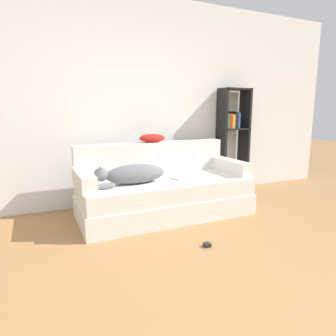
% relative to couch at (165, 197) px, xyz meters
% --- Properties ---
extents(ground_plane, '(20.00, 20.00, 0.00)m').
position_rel_couch_xyz_m(ground_plane, '(-0.19, -1.83, -0.22)').
color(ground_plane, '#9E7042').
extents(wall_back, '(6.84, 0.06, 2.70)m').
position_rel_couch_xyz_m(wall_back, '(-0.19, 0.74, 1.13)').
color(wall_back, white).
rests_on(wall_back, ground_plane).
extents(couch, '(2.02, 0.91, 0.44)m').
position_rel_couch_xyz_m(couch, '(0.00, 0.00, 0.00)').
color(couch, silver).
rests_on(couch, ground_plane).
extents(couch_backrest, '(1.98, 0.15, 0.40)m').
position_rel_couch_xyz_m(couch_backrest, '(-0.00, 0.39, 0.42)').
color(couch_backrest, silver).
rests_on(couch_backrest, couch).
extents(couch_arm_left, '(0.15, 0.72, 0.17)m').
position_rel_couch_xyz_m(couch_arm_left, '(-0.93, -0.01, 0.31)').
color(couch_arm_left, silver).
rests_on(couch_arm_left, couch).
extents(couch_arm_right, '(0.15, 0.72, 0.17)m').
position_rel_couch_xyz_m(couch_arm_right, '(0.93, -0.01, 0.31)').
color(couch_arm_right, silver).
rests_on(couch_arm_right, couch).
extents(dog, '(0.81, 0.27, 0.22)m').
position_rel_couch_xyz_m(dog, '(-0.42, -0.06, 0.33)').
color(dog, slate).
rests_on(dog, couch).
extents(laptop, '(0.37, 0.27, 0.02)m').
position_rel_couch_xyz_m(laptop, '(0.25, -0.05, 0.23)').
color(laptop, silver).
rests_on(laptop, couch).
extents(throw_pillow, '(0.34, 0.19, 0.11)m').
position_rel_couch_xyz_m(throw_pillow, '(0.00, 0.39, 0.68)').
color(throw_pillow, red).
rests_on(throw_pillow, couch_backrest).
extents(bookshelf, '(0.46, 0.26, 1.56)m').
position_rel_couch_xyz_m(bookshelf, '(1.37, 0.55, 0.68)').
color(bookshelf, black).
rests_on(bookshelf, ground_plane).
extents(power_adapter, '(0.06, 0.06, 0.03)m').
position_rel_couch_xyz_m(power_adapter, '(0.00, -0.97, -0.20)').
color(power_adapter, black).
rests_on(power_adapter, ground_plane).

